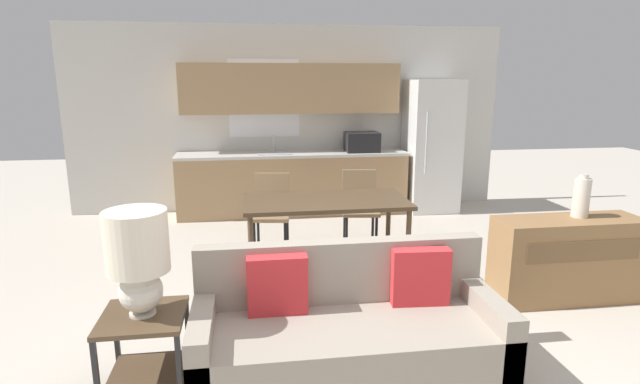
# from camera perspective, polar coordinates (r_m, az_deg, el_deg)

# --- Properties ---
(wall_back) EXTENTS (6.40, 0.07, 2.70)m
(wall_back) POSITION_cam_1_polar(r_m,az_deg,el_deg) (7.50, -3.47, 8.34)
(wall_back) COLOR silver
(wall_back) RESTS_ON ground_plane
(kitchen_counter) EXTENTS (3.31, 0.65, 2.15)m
(kitchen_counter) POSITION_cam_1_polar(r_m,az_deg,el_deg) (7.26, -3.02, 4.14)
(kitchen_counter) COLOR tan
(kitchen_counter) RESTS_ON ground_plane
(refrigerator) EXTENTS (0.72, 0.74, 1.93)m
(refrigerator) POSITION_cam_1_polar(r_m,az_deg,el_deg) (7.60, 12.59, 5.15)
(refrigerator) COLOR white
(refrigerator) RESTS_ON ground_plane
(dining_table) EXTENTS (1.62, 0.81, 0.77)m
(dining_table) POSITION_cam_1_polar(r_m,az_deg,el_deg) (4.96, 0.66, -1.63)
(dining_table) COLOR brown
(dining_table) RESTS_ON ground_plane
(couch) EXTENTS (2.01, 0.80, 0.85)m
(couch) POSITION_cam_1_polar(r_m,az_deg,el_deg) (3.45, 3.13, -15.05)
(couch) COLOR #3D2D1E
(couch) RESTS_ON ground_plane
(side_table) EXTENTS (0.51, 0.51, 0.52)m
(side_table) POSITION_cam_1_polar(r_m,az_deg,el_deg) (3.45, -19.40, -15.56)
(side_table) COLOR brown
(side_table) RESTS_ON ground_plane
(table_lamp) EXTENTS (0.38, 0.38, 0.67)m
(table_lamp) POSITION_cam_1_polar(r_m,az_deg,el_deg) (3.23, -20.11, -6.76)
(table_lamp) COLOR silver
(table_lamp) RESTS_ON side_table
(credenza) EXTENTS (1.30, 0.43, 0.75)m
(credenza) POSITION_cam_1_polar(r_m,az_deg,el_deg) (4.99, 26.33, -6.89)
(credenza) COLOR olive
(credenza) RESTS_ON ground_plane
(vase) EXTENTS (0.14, 0.14, 0.38)m
(vase) POSITION_cam_1_polar(r_m,az_deg,el_deg) (4.94, 27.70, -0.51)
(vase) COLOR beige
(vase) RESTS_ON credenza
(dining_chair_far_left) EXTENTS (0.48, 0.48, 0.90)m
(dining_chair_far_left) POSITION_cam_1_polar(r_m,az_deg,el_deg) (5.66, -5.57, -1.97)
(dining_chair_far_left) COLOR #997A56
(dining_chair_far_left) RESTS_ON ground_plane
(dining_chair_far_right) EXTENTS (0.47, 0.47, 0.90)m
(dining_chair_far_right) POSITION_cam_1_polar(r_m,az_deg,el_deg) (5.85, 4.58, -1.46)
(dining_chair_far_right) COLOR #997A56
(dining_chair_far_right) RESTS_ON ground_plane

